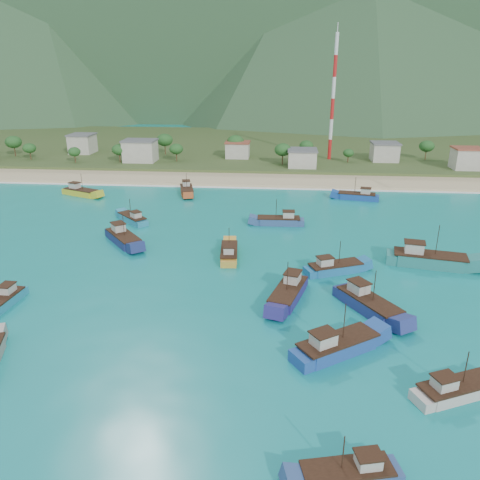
# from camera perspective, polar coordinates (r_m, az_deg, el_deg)

# --- Properties ---
(ground) EXTENTS (600.00, 600.00, 0.00)m
(ground) POSITION_cam_1_polar(r_m,az_deg,el_deg) (71.88, -6.46, -7.09)
(ground) COLOR #0B816D
(ground) RESTS_ON ground
(beach) EXTENTS (400.00, 18.00, 1.20)m
(beach) POSITION_cam_1_polar(r_m,az_deg,el_deg) (145.79, -0.40, 7.34)
(beach) COLOR beige
(beach) RESTS_ON ground
(land) EXTENTS (400.00, 110.00, 2.40)m
(land) POSITION_cam_1_polar(r_m,az_deg,el_deg) (205.47, 1.26, 11.19)
(land) COLOR #385123
(land) RESTS_ON ground
(surf_line) EXTENTS (400.00, 2.50, 0.08)m
(surf_line) POSITION_cam_1_polar(r_m,az_deg,el_deg) (136.60, -0.78, 6.44)
(surf_line) COLOR white
(surf_line) RESTS_ON ground
(village) EXTENTS (208.61, 28.99, 7.02)m
(village) POSITION_cam_1_polar(r_m,az_deg,el_deg) (166.81, 4.37, 10.59)
(village) COLOR beige
(village) RESTS_ON ground
(vegetation) EXTENTS (271.25, 25.60, 8.18)m
(vegetation) POSITION_cam_1_polar(r_m,az_deg,el_deg) (169.75, -1.50, 10.94)
(vegetation) COLOR #235623
(vegetation) RESTS_ON ground
(radio_tower) EXTENTS (1.20, 1.20, 41.94)m
(radio_tower) POSITION_cam_1_polar(r_m,az_deg,el_deg) (171.51, 11.27, 16.57)
(radio_tower) COLOR red
(radio_tower) RESTS_ON ground
(boat_0) EXTENTS (5.66, 11.06, 6.27)m
(boat_0) POSITION_cam_1_polar(r_m,az_deg,el_deg) (130.52, -6.51, 5.98)
(boat_0) COLOR #AB4B22
(boat_0) RESTS_ON ground
(boat_1) EXTENTS (6.52, 12.01, 6.81)m
(boat_1) POSITION_cam_1_polar(r_m,az_deg,el_deg) (71.37, 5.91, -6.52)
(boat_1) COLOR navy
(boat_1) RESTS_ON ground
(boat_4) EXTENTS (14.19, 6.62, 8.07)m
(boat_4) POSITION_cam_1_polar(r_m,az_deg,el_deg) (88.61, 21.92, -2.28)
(boat_4) COLOR #247C77
(boat_4) RESTS_ON ground
(boat_5) EXTENTS (11.06, 5.16, 6.30)m
(boat_5) POSITION_cam_1_polar(r_m,az_deg,el_deg) (127.60, 14.13, 5.15)
(boat_5) COLOR #184599
(boat_5) RESTS_ON ground
(boat_6) EXTENTS (8.74, 8.75, 5.64)m
(boat_6) POSITION_cam_1_polar(r_m,az_deg,el_deg) (108.33, -12.95, 2.49)
(boat_6) COLOR teal
(boat_6) RESTS_ON ground
(boat_9) EXTENTS (9.11, 4.48, 5.17)m
(boat_9) POSITION_cam_1_polar(r_m,az_deg,el_deg) (45.32, 13.11, -26.12)
(boat_9) COLOR #2F4B83
(boat_9) RESTS_ON ground
(boat_13) EXTENTS (3.76, 10.11, 5.85)m
(boat_13) POSITION_cam_1_polar(r_m,az_deg,el_deg) (86.00, -1.33, -1.69)
(boat_13) COLOR gold
(boat_13) RESTS_ON ground
(boat_14) EXTENTS (9.25, 11.85, 6.98)m
(boat_14) POSITION_cam_1_polar(r_m,az_deg,el_deg) (70.36, 15.31, -7.58)
(boat_14) COLOR navy
(boat_14) RESTS_ON ground
(boat_15) EXTENTS (10.58, 6.71, 6.03)m
(boat_15) POSITION_cam_1_polar(r_m,az_deg,el_deg) (81.32, 11.42, -3.44)
(boat_15) COLOR #1B67A0
(boat_15) RESTS_ON ground
(boat_16) EXTENTS (11.39, 7.34, 6.50)m
(boat_16) POSITION_cam_1_polar(r_m,az_deg,el_deg) (134.92, -18.84, 5.51)
(boat_16) COLOR gold
(boat_16) RESTS_ON ground
(boat_17) EXTENTS (10.10, 6.62, 5.77)m
(boat_17) POSITION_cam_1_polar(r_m,az_deg,el_deg) (57.09, 24.82, -16.35)
(boat_17) COLOR beige
(boat_17) RESTS_ON ground
(boat_22) EXTENTS (10.11, 11.27, 6.93)m
(boat_22) POSITION_cam_1_polar(r_m,az_deg,el_deg) (95.73, -14.06, 0.15)
(boat_22) COLOR navy
(boat_22) RESTS_ON ground
(boat_23) EXTENTS (10.56, 3.31, 6.21)m
(boat_23) POSITION_cam_1_polar(r_m,az_deg,el_deg) (104.12, 4.85, 2.28)
(boat_23) COLOR #314E82
(boat_23) RESTS_ON ground
(boat_25) EXTENTS (3.29, 9.48, 5.51)m
(boat_25) POSITION_cam_1_polar(r_m,az_deg,el_deg) (77.17, -27.04, -6.85)
(boat_25) COLOR teal
(boat_25) RESTS_ON ground
(boat_26) EXTENTS (11.71, 9.55, 6.97)m
(boat_26) POSITION_cam_1_polar(r_m,az_deg,el_deg) (59.73, 11.68, -12.66)
(boat_26) COLOR #20499B
(boat_26) RESTS_ON ground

